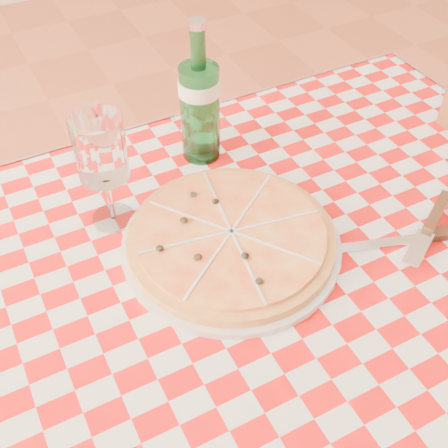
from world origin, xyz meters
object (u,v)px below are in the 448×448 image
object	(u,v)px
dining_table	(250,307)
pizza_plate	(231,238)
wine_glass	(105,173)
water_bottle	(199,93)

from	to	relation	value
dining_table	pizza_plate	world-z (taller)	pizza_plate
pizza_plate	wine_glass	distance (m)	0.23
dining_table	wine_glass	world-z (taller)	wine_glass
dining_table	wine_glass	distance (m)	0.33
dining_table	wine_glass	xyz separation A→B (m)	(-0.16, 0.21, 0.20)
water_bottle	pizza_plate	bearing A→B (deg)	-104.80
water_bottle	dining_table	bearing A→B (deg)	-100.74
dining_table	water_bottle	xyz separation A→B (m)	(0.06, 0.31, 0.23)
dining_table	water_bottle	bearing A→B (deg)	79.26
wine_glass	water_bottle	bearing A→B (deg)	23.75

